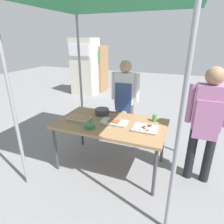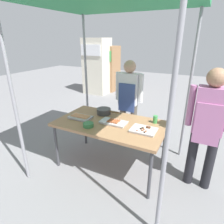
% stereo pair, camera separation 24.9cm
% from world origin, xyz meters
% --- Properties ---
extents(ground_plane, '(18.00, 18.00, 0.00)m').
position_xyz_m(ground_plane, '(0.00, 0.00, 0.00)').
color(ground_plane, slate).
extents(stall_table, '(1.60, 0.90, 0.75)m').
position_xyz_m(stall_table, '(0.00, 0.00, 0.70)').
color(stall_table, '#9E724C').
rests_on(stall_table, ground).
extents(stall_canopy, '(2.10, 1.80, 2.36)m').
position_xyz_m(stall_canopy, '(0.00, 0.00, 2.25)').
color(stall_canopy, gray).
rests_on(stall_canopy, ground).
extents(tray_grilled_sausages, '(0.39, 0.21, 0.05)m').
position_xyz_m(tray_grilled_sausages, '(0.05, -0.01, 0.77)').
color(tray_grilled_sausages, silver).
rests_on(tray_grilled_sausages, stall_table).
extents(tray_meat_skewers, '(0.34, 0.26, 0.04)m').
position_xyz_m(tray_meat_skewers, '(0.52, -0.05, 0.77)').
color(tray_meat_skewers, silver).
rests_on(tray_meat_skewers, stall_table).
extents(tray_pork_links, '(0.35, 0.22, 0.05)m').
position_xyz_m(tray_pork_links, '(-0.49, -0.07, 0.77)').
color(tray_pork_links, '#ADADB2').
rests_on(tray_pork_links, stall_table).
extents(cooking_wok, '(0.39, 0.23, 0.09)m').
position_xyz_m(cooking_wok, '(-0.25, 0.26, 0.80)').
color(cooking_wok, '#38383A').
rests_on(cooking_wok, stall_table).
extents(condiment_bowl, '(0.15, 0.15, 0.06)m').
position_xyz_m(condiment_bowl, '(-0.21, -0.27, 0.78)').
color(condiment_bowl, '#33723F').
rests_on(condiment_bowl, stall_table).
extents(drink_cup_near_edge, '(0.06, 0.06, 0.11)m').
position_xyz_m(drink_cup_near_edge, '(0.59, 0.28, 0.81)').
color(drink_cup_near_edge, '#3F994C').
rests_on(drink_cup_near_edge, stall_table).
extents(vendor_woman, '(0.52, 0.23, 1.57)m').
position_xyz_m(vendor_woman, '(-0.05, 0.81, 0.93)').
color(vendor_woman, '#595147').
rests_on(vendor_woman, ground).
extents(customer_nearby, '(0.52, 0.23, 1.61)m').
position_xyz_m(customer_nearby, '(1.26, 0.16, 0.95)').
color(customer_nearby, black).
rests_on(customer_nearby, ground).
extents(neighbor_stall_left, '(0.72, 0.77, 1.66)m').
position_xyz_m(neighbor_stall_left, '(-2.30, 4.24, 0.83)').
color(neighbor_stall_left, '#9E724C').
rests_on(neighbor_stall_left, ground).
extents(neighbor_stall_right, '(0.84, 0.77, 1.94)m').
position_xyz_m(neighbor_stall_right, '(-2.45, 3.68, 0.97)').
color(neighbor_stall_right, beige).
rests_on(neighbor_stall_right, ground).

